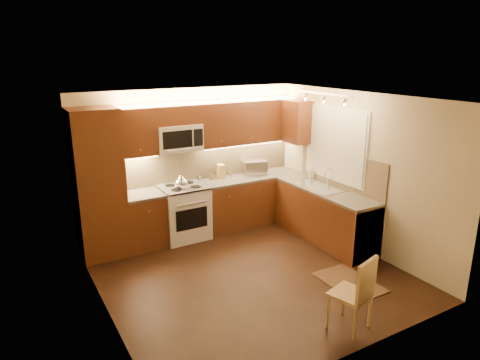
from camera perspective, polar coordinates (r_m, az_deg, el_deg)
floor at (r=6.36m, az=1.35°, el=-12.30°), size 4.00×4.00×0.01m
ceiling at (r=5.61m, az=1.52°, el=10.72°), size 4.00×4.00×0.01m
wall_back at (r=7.58m, az=-6.50°, el=2.52°), size 4.00×0.01×2.50m
wall_front at (r=4.40m, az=15.30°, el=-8.42°), size 4.00×0.01×2.50m
wall_left at (r=5.17m, az=-17.92°, el=-4.88°), size 0.01×4.00×2.50m
wall_right at (r=7.08m, az=15.38°, el=1.03°), size 0.01×4.00×2.50m
pantry at (r=6.85m, az=-18.16°, el=-0.59°), size 0.70×0.60×2.30m
base_cab_back_left at (r=7.23m, az=-12.54°, el=-5.29°), size 0.62×0.60×0.86m
counter_back_left at (r=7.08m, az=-12.76°, el=-1.91°), size 0.62×0.60×0.04m
base_cab_back_right at (r=8.01m, az=1.38°, el=-2.71°), size 1.92×0.60×0.86m
counter_back_right at (r=7.88m, az=1.40°, el=0.38°), size 1.92×0.60×0.04m
base_cab_right at (r=7.40m, az=11.06°, el=-4.68°), size 0.60×2.00×0.86m
counter_right at (r=7.26m, az=11.26°, el=-1.36°), size 0.60×2.00×0.04m
dishwasher at (r=6.94m, az=14.86°, el=-6.41°), size 0.58×0.60×0.84m
backsplash_back at (r=7.72m, az=-4.08°, el=2.47°), size 3.30×0.02×0.60m
backsplash_right at (r=7.36m, az=13.10°, el=1.37°), size 0.02×2.00×0.60m
upper_cab_back_left at (r=6.96m, az=-13.60°, el=6.19°), size 0.62×0.35×0.75m
upper_cab_back_right at (r=7.77m, az=0.97°, el=7.67°), size 1.92×0.35×0.75m
upper_cab_bridge at (r=7.15m, az=-8.37°, el=8.52°), size 0.76×0.35×0.31m
upper_cab_right_corner at (r=7.86m, az=7.54°, el=7.64°), size 0.35×0.50×0.75m
stove at (r=7.41m, az=-7.41°, el=-4.23°), size 0.76×0.65×0.92m
microwave at (r=7.19m, az=-8.20°, el=5.55°), size 0.76×0.38×0.44m
window_frame at (r=7.37m, az=12.48°, el=4.64°), size 0.03×1.44×1.24m
window_blinds at (r=7.36m, az=12.36°, el=4.62°), size 0.02×1.36×1.16m
sink at (r=7.34m, az=10.53°, el=-0.34°), size 0.52×0.86×0.15m
faucet at (r=7.43m, az=11.62°, el=0.41°), size 0.20×0.04×0.30m
track_light_bar at (r=6.85m, az=11.03°, el=11.13°), size 0.04×1.20×0.03m
kettle at (r=7.10m, az=-7.78°, el=-0.18°), size 0.27×0.27×0.25m
toaster_oven at (r=7.99m, az=1.87°, el=1.70°), size 0.50×0.42×0.26m
knife_block at (r=7.74m, az=-2.55°, el=1.17°), size 0.14×0.19×0.25m
spice_jar_a at (r=7.66m, az=-5.29°, el=0.33°), size 0.04×0.04×0.09m
spice_jar_b at (r=7.64m, az=-3.82°, el=0.41°), size 0.06×0.06×0.11m
spice_jar_c at (r=7.66m, az=-3.50°, el=0.39°), size 0.05×0.05×0.09m
spice_jar_d at (r=7.85m, az=-1.31°, el=0.84°), size 0.04×0.04×0.10m
soap_bottle at (r=7.86m, az=9.44°, el=1.04°), size 0.12×0.12×0.21m
rug at (r=6.33m, az=14.24°, el=-12.94°), size 0.62×0.92×0.01m
dining_chair at (r=5.20m, az=14.35°, el=-14.15°), size 0.50×0.50×0.91m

